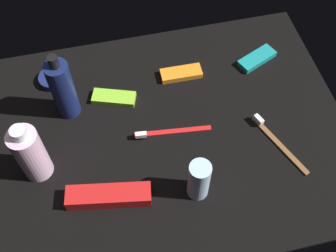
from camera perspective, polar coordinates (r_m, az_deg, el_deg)
ground_plane at (r=97.42cm, az=0.00°, el=-1.14°), size 84.00×64.00×1.20cm
lotion_bottle at (r=96.73cm, az=-14.18°, el=4.92°), size 5.36×5.36×18.79cm
bodywash_bottle at (r=90.23cm, az=-18.29°, el=-3.57°), size 6.17×6.17×16.42cm
deodorant_stick at (r=85.43cm, az=4.24°, el=-7.36°), size 4.53×4.53×10.82cm
toothbrush_red at (r=96.21cm, az=0.06°, el=-0.95°), size 18.02×3.19×2.10cm
toothbrush_brown at (r=98.32cm, az=14.61°, el=-1.93°), size 7.77×17.17×2.10cm
toothpaste_box_red at (r=88.78cm, az=-8.09°, el=-9.44°), size 18.09×7.35×3.20cm
snack_bar_orange at (r=106.48cm, az=1.81°, el=7.19°), size 10.48×4.22×1.50cm
snack_bar_teal at (r=112.11cm, az=12.04°, el=9.00°), size 11.13×7.84×1.50cm
snack_bar_lime at (r=102.53cm, az=-7.40°, el=3.84°), size 11.14×7.22×1.50cm
cream_tin_left at (r=109.01cm, az=-15.42°, el=6.25°), size 7.02×7.02×1.82cm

